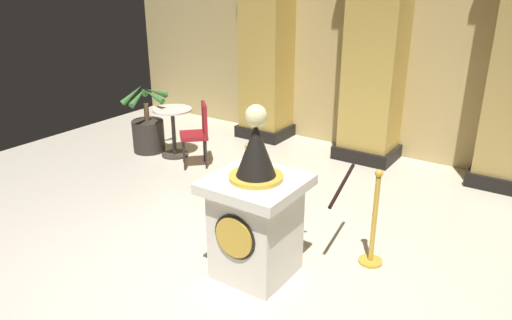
{
  "coord_description": "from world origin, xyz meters",
  "views": [
    {
      "loc": [
        2.57,
        -3.06,
        2.78
      ],
      "look_at": [
        0.3,
        0.3,
        1.19
      ],
      "focal_mm": 34.11,
      "sensor_mm": 36.0,
      "label": 1
    }
  ],
  "objects_px": {
    "potted_palm_left": "(148,130)",
    "cafe_chair_red": "(199,129)",
    "stanchion_near": "(373,232)",
    "cafe_table": "(173,126)",
    "pedestal_clock": "(256,214)",
    "stanchion_far": "(249,201)"
  },
  "relations": [
    {
      "from": "potted_palm_left",
      "to": "cafe_chair_red",
      "type": "bearing_deg",
      "value": -1.0
    },
    {
      "from": "cafe_chair_red",
      "to": "stanchion_near",
      "type": "bearing_deg",
      "value": -18.75
    },
    {
      "from": "stanchion_near",
      "to": "cafe_table",
      "type": "xyz_separation_m",
      "value": [
        -3.76,
        1.17,
        0.14
      ]
    },
    {
      "from": "cafe_table",
      "to": "potted_palm_left",
      "type": "bearing_deg",
      "value": -171.07
    },
    {
      "from": "pedestal_clock",
      "to": "cafe_chair_red",
      "type": "distance_m",
      "value": 2.95
    },
    {
      "from": "pedestal_clock",
      "to": "cafe_chair_red",
      "type": "relative_size",
      "value": 1.77
    },
    {
      "from": "cafe_table",
      "to": "pedestal_clock",
      "type": "bearing_deg",
      "value": -34.19
    },
    {
      "from": "stanchion_far",
      "to": "pedestal_clock",
      "type": "bearing_deg",
      "value": -50.61
    },
    {
      "from": "potted_palm_left",
      "to": "cafe_chair_red",
      "type": "distance_m",
      "value": 1.12
    },
    {
      "from": "stanchion_near",
      "to": "stanchion_far",
      "type": "bearing_deg",
      "value": -173.56
    },
    {
      "from": "pedestal_clock",
      "to": "potted_palm_left",
      "type": "relative_size",
      "value": 1.5
    },
    {
      "from": "cafe_chair_red",
      "to": "cafe_table",
      "type": "bearing_deg",
      "value": 170.91
    },
    {
      "from": "stanchion_far",
      "to": "cafe_table",
      "type": "bearing_deg",
      "value": 150.73
    },
    {
      "from": "cafe_chair_red",
      "to": "stanchion_far",
      "type": "bearing_deg",
      "value": -34.9
    },
    {
      "from": "stanchion_far",
      "to": "potted_palm_left",
      "type": "distance_m",
      "value": 3.12
    },
    {
      "from": "cafe_table",
      "to": "cafe_chair_red",
      "type": "xyz_separation_m",
      "value": [
        0.6,
        -0.1,
        0.08
      ]
    },
    {
      "from": "stanchion_near",
      "to": "potted_palm_left",
      "type": "bearing_deg",
      "value": 165.62
    },
    {
      "from": "stanchion_far",
      "to": "cafe_table",
      "type": "relative_size",
      "value": 1.38
    },
    {
      "from": "stanchion_near",
      "to": "cafe_chair_red",
      "type": "height_order",
      "value": "stanchion_near"
    },
    {
      "from": "pedestal_clock",
      "to": "cafe_chair_red",
      "type": "xyz_separation_m",
      "value": [
        -2.28,
        1.87,
        -0.07
      ]
    },
    {
      "from": "cafe_table",
      "to": "cafe_chair_red",
      "type": "bearing_deg",
      "value": -9.09
    },
    {
      "from": "pedestal_clock",
      "to": "stanchion_far",
      "type": "xyz_separation_m",
      "value": [
        -0.52,
        0.64,
        -0.27
      ]
    }
  ]
}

